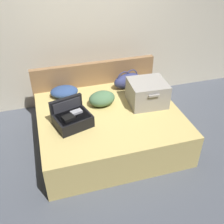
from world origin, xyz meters
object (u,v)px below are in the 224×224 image
Objects in this scene: duffel_bag at (127,80)px; pillow_near_headboard at (64,92)px; hard_case_large at (147,93)px; hard_case_medium at (72,118)px; pillow_center_head at (102,99)px; bed at (110,128)px.

duffel_bag reaches higher than pillow_near_headboard.
hard_case_large is 1.02× the size of hard_case_medium.
hard_case_large reaches higher than pillow_near_headboard.
duffel_bag is at bearing 106.07° from hard_case_large.
pillow_center_head reaches higher than pillow_near_headboard.
pillow_center_head is (0.46, -0.37, 0.02)m from pillow_near_headboard.
bed is 3.68× the size of hard_case_medium.
bed is at bearing -80.77° from pillow_center_head.
duffel_bag reaches higher than bed.
pillow_center_head is (0.46, 0.34, -0.01)m from hard_case_medium.
pillow_center_head is (-0.60, 0.13, -0.07)m from hard_case_large.
duffel_bag is 1.30× the size of pillow_center_head.
duffel_bag is 0.95m from pillow_near_headboard.
pillow_near_headboard is at bearing 73.45° from hard_case_medium.
bed is 0.62m from hard_case_medium.
hard_case_large is 1.08× the size of duffel_bag.
bed is at bearing -4.85° from hard_case_medium.
pillow_center_head reaches higher than bed.
hard_case_medium is 1.18m from duffel_bag.
hard_case_medium reaches higher than bed.
duffel_bag is (0.45, 0.59, 0.36)m from bed.
pillow_center_head is at bearing 170.43° from hard_case_large.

